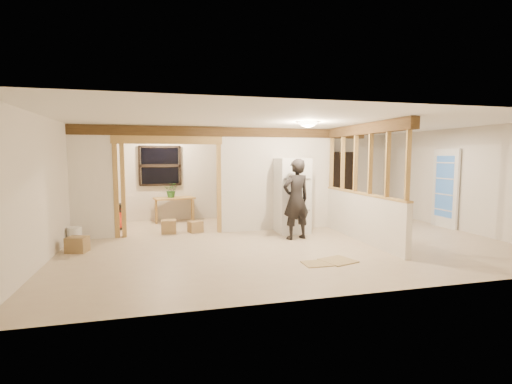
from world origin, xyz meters
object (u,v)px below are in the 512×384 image
object	(u,v)px
refrigerator	(292,195)
work_table	(175,210)
bookshelf	(338,183)
woman	(296,199)
shop_vac	(114,216)

from	to	relation	value
refrigerator	work_table	distance (m)	3.47
refrigerator	bookshelf	size ratio (longest dim) A/B	0.91
refrigerator	woman	xyz separation A→B (m)	(-0.17, -0.73, -0.00)
bookshelf	work_table	bearing A→B (deg)	-179.00
shop_vac	refrigerator	bearing A→B (deg)	-18.15
shop_vac	bookshelf	world-z (taller)	bookshelf
refrigerator	bookshelf	distance (m)	3.21
work_table	bookshelf	size ratio (longest dim) A/B	0.55
refrigerator	shop_vac	distance (m)	4.43
refrigerator	shop_vac	size ratio (longest dim) A/B	2.70
shop_vac	work_table	bearing A→B (deg)	27.34
work_table	shop_vac	bearing A→B (deg)	-164.66
refrigerator	woman	world-z (taller)	refrigerator
woman	refrigerator	bearing A→B (deg)	-115.26
refrigerator	shop_vac	world-z (taller)	refrigerator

